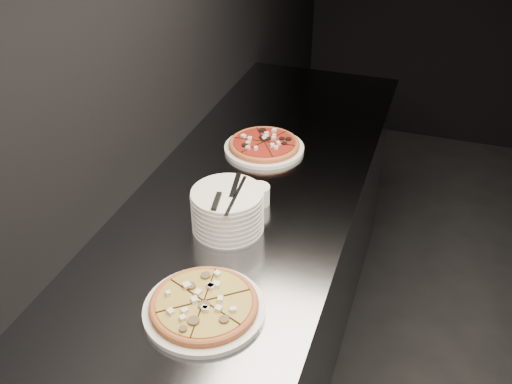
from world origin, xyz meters
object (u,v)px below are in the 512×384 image
(plate_stack, at_px, (228,210))
(cutlery, at_px, (228,195))
(counter, at_px, (245,298))
(pizza_tomato, at_px, (264,145))
(pizza_mushroom, at_px, (204,306))
(ramekin, at_px, (259,194))

(plate_stack, distance_m, cutlery, 0.07)
(counter, xyz_separation_m, pizza_tomato, (-0.04, 0.34, 0.48))
(pizza_mushroom, xyz_separation_m, cutlery, (-0.06, 0.34, 0.12))
(pizza_tomato, distance_m, plate_stack, 0.51)
(pizza_tomato, height_order, plate_stack, plate_stack)
(cutlery, distance_m, ramekin, 0.21)
(plate_stack, bearing_deg, pizza_tomato, 95.22)
(pizza_tomato, relative_size, ramekin, 4.10)
(pizza_mushroom, bearing_deg, cutlery, 100.51)
(plate_stack, xyz_separation_m, ramekin, (0.05, 0.16, -0.03))
(counter, height_order, ramekin, ramekin)
(pizza_mushroom, xyz_separation_m, ramekin, (-0.02, 0.52, 0.02))
(counter, distance_m, plate_stack, 0.55)
(cutlery, bearing_deg, pizza_tomato, 85.19)
(cutlery, height_order, ramekin, cutlery)
(ramekin, bearing_deg, pizza_mushroom, -87.29)
(plate_stack, bearing_deg, pizza_mushroom, -78.61)
(plate_stack, height_order, ramekin, plate_stack)
(counter, bearing_deg, plate_stack, -87.49)
(pizza_tomato, relative_size, plate_stack, 1.39)
(pizza_tomato, relative_size, cutlery, 1.30)
(pizza_mushroom, bearing_deg, ramekin, 92.71)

